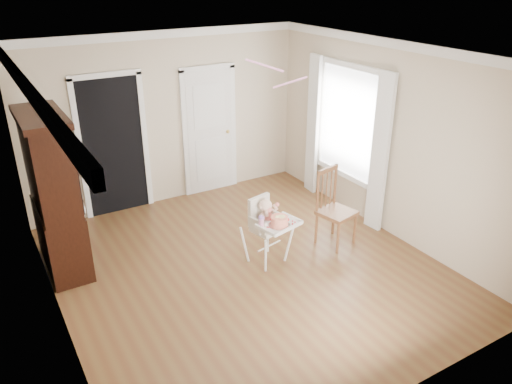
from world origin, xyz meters
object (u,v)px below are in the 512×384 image
high_chair (267,223)px  cake (279,221)px  dining_chair (335,210)px  sippy_cup (261,221)px  china_cabinet (54,195)px

high_chair → cake: (0.03, -0.24, 0.13)m
cake → dining_chair: size_ratio=0.25×
sippy_cup → dining_chair: bearing=3.8°
china_cabinet → dining_chair: bearing=-21.0°
dining_chair → china_cabinet: bearing=146.1°
china_cabinet → dining_chair: 3.62m
sippy_cup → dining_chair: size_ratio=0.15×
sippy_cup → china_cabinet: (-2.12, 1.37, 0.31)m
sippy_cup → china_cabinet: 2.54m
cake → sippy_cup: size_ratio=1.65×
high_chair → cake: high_chair is taller
high_chair → dining_chair: bearing=-15.5°
high_chair → china_cabinet: bearing=138.9°
high_chair → china_cabinet: (-2.29, 1.23, 0.45)m
dining_chair → cake: bearing=177.5°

